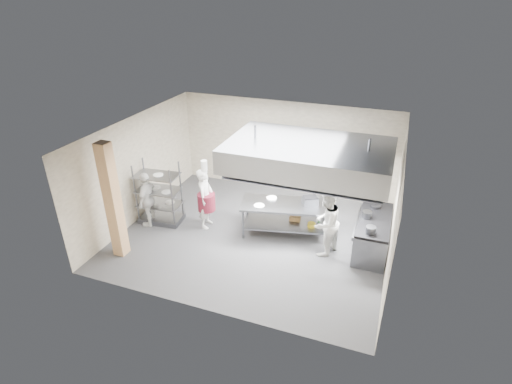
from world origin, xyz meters
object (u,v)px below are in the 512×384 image
(pass_rack, at_px, (159,193))
(chef_plating, at_px, (148,199))
(chef_head, at_px, (205,198))
(griddle, at_px, (310,201))
(cooking_range, at_px, (373,235))
(stockpot, at_px, (367,214))
(chef_line, at_px, (326,223))
(island, at_px, (285,218))

(pass_rack, height_order, chef_plating, pass_rack)
(chef_head, xyz_separation_m, griddle, (2.80, 0.61, 0.13))
(cooking_range, distance_m, stockpot, 0.60)
(cooking_range, bearing_deg, chef_plating, -171.29)
(cooking_range, relative_size, chef_line, 1.12)
(chef_head, xyz_separation_m, chef_line, (3.38, -0.15, 0.02))
(cooking_range, relative_size, chef_plating, 1.24)
(chef_head, xyz_separation_m, stockpot, (4.31, 0.44, 0.11))
(island, relative_size, chef_head, 1.34)
(chef_line, bearing_deg, stockpot, 142.74)
(island, xyz_separation_m, chef_line, (1.20, -0.55, 0.44))
(stockpot, bearing_deg, chef_plating, -171.12)
(pass_rack, distance_m, chef_line, 4.74)
(island, distance_m, chef_plating, 3.86)
(griddle, bearing_deg, chef_line, -81.64)
(chef_head, height_order, chef_plating, chef_head)
(griddle, bearing_deg, chef_plating, 165.39)
(chef_head, height_order, griddle, chef_head)
(pass_rack, relative_size, cooking_range, 0.90)
(chef_plating, xyz_separation_m, stockpot, (5.87, 0.92, 0.18))
(pass_rack, height_order, stockpot, pass_rack)
(cooking_range, xyz_separation_m, chef_head, (-4.52, -0.45, 0.45))
(chef_head, bearing_deg, chef_line, -99.84)
(chef_line, xyz_separation_m, chef_plating, (-4.94, -0.32, -0.09))
(chef_head, distance_m, griddle, 2.87)
(island, xyz_separation_m, stockpot, (2.12, 0.04, 0.53))
(stockpot, bearing_deg, griddle, 173.36)
(pass_rack, xyz_separation_m, stockpot, (5.67, 0.65, 0.09))
(cooking_range, xyz_separation_m, stockpot, (-0.21, -0.02, 0.56))
(chef_line, relative_size, chef_plating, 1.11)
(chef_head, relative_size, stockpot, 7.12)
(chef_head, bearing_deg, stockpot, -91.41)
(island, distance_m, stockpot, 2.19)
(island, height_order, chef_line, chef_line)
(griddle, relative_size, stockpot, 1.63)
(cooking_range, distance_m, chef_plating, 6.16)
(island, height_order, griddle, griddle)
(chef_head, bearing_deg, chef_plating, 99.81)
(chef_line, bearing_deg, chef_plating, -66.24)
(pass_rack, xyz_separation_m, chef_plating, (-0.20, -0.27, -0.09))
(cooking_range, height_order, stockpot, stockpot)
(chef_head, relative_size, chef_plating, 1.08)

